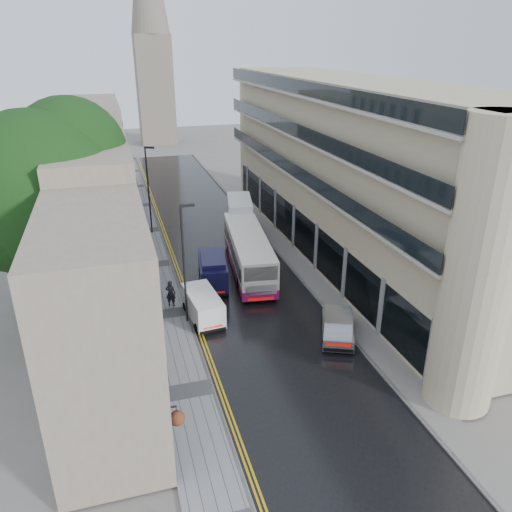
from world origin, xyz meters
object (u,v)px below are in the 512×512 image
white_lorry (230,222)px  white_van (197,319)px  silver_hatchback (324,337)px  lamp_post_far (149,191)px  tree_near (43,221)px  pedestrian (171,293)px  lamp_post_near (184,266)px  tree_far (64,180)px  navy_van (202,280)px  cream_bus (239,271)px

white_lorry → white_van: white_lorry is taller
silver_hatchback → lamp_post_far: (-7.77, 22.46, 3.35)m
tree_near → white_lorry: tree_near is taller
white_lorry → pedestrian: white_lorry is taller
silver_hatchback → tree_near: bearing=177.0°
tree_near → silver_hatchback: 17.81m
silver_hatchback → lamp_post_near: 9.48m
tree_near → white_van: tree_near is taller
tree_far → navy_van: bearing=-52.1°
cream_bus → white_van: 6.31m
cream_bus → tree_near: bearing=-166.6°
tree_far → cream_bus: 17.25m
tree_near → lamp_post_far: 16.95m
silver_hatchback → white_van: white_van is taller
white_lorry → silver_hatchback: white_lorry is taller
cream_bus → silver_hatchback: size_ratio=2.72×
cream_bus → navy_van: (-2.73, -0.08, -0.31)m
white_van → white_lorry: bearing=63.3°
tree_far → pedestrian: bearing=-62.1°
tree_far → silver_hatchback: 25.71m
white_van → pedestrian: size_ratio=2.21×
navy_van → lamp_post_far: bearing=107.0°
lamp_post_near → pedestrian: bearing=108.7°
tree_near → lamp_post_far: bearing=64.4°
pedestrian → lamp_post_far: (0.14, 14.89, 3.08)m
tree_near → navy_van: bearing=7.8°
white_van → lamp_post_near: 3.38m
silver_hatchback → white_van: (-6.79, 3.87, 0.16)m
tree_near → tree_far: size_ratio=1.11×
lamp_post_near → navy_van: bearing=65.9°
cream_bus → lamp_post_near: size_ratio=1.45×
pedestrian → lamp_post_far: lamp_post_far is taller
white_lorry → navy_van: 10.76m
tree_far → white_lorry: size_ratio=1.79×
tree_far → silver_hatchback: tree_far is taller
silver_hatchback → navy_van: bearing=145.9°
tree_near → lamp_post_far: size_ratio=1.73×
navy_van → lamp_post_near: bearing=-107.5°
white_lorry → silver_hatchback: bearing=-74.9°
tree_near → silver_hatchback: bearing=-26.2°
navy_van → lamp_post_near: size_ratio=0.62×
silver_hatchback → tree_far: bearing=149.0°
white_van → navy_van: size_ratio=0.86×
pedestrian → lamp_post_near: lamp_post_near is taller
pedestrian → lamp_post_far: bearing=-67.0°
tree_near → cream_bus: size_ratio=1.23×
white_van → navy_van: bearing=70.1°
tree_far → tree_near: bearing=-91.3°
cream_bus → lamp_post_far: size_ratio=1.40×
cream_bus → pedestrian: 5.23m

